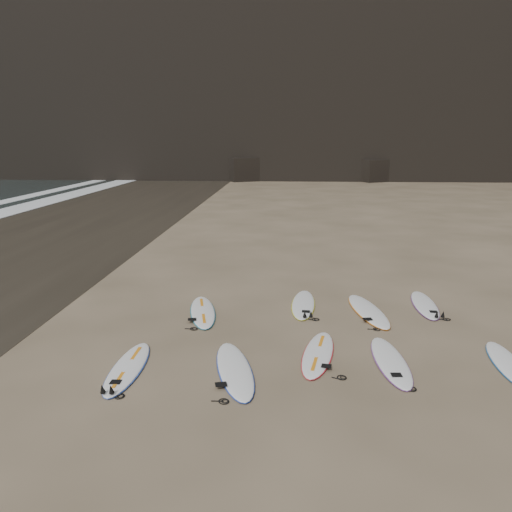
# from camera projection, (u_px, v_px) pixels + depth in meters

# --- Properties ---
(ground) EXTENTS (240.00, 240.00, 0.00)m
(ground) POSITION_uv_depth(u_px,v_px,m) (329.00, 356.00, 10.66)
(ground) COLOR #897559
(ground) RESTS_ON ground
(wet_sand) EXTENTS (12.00, 200.00, 0.01)m
(wet_sand) POSITION_uv_depth(u_px,v_px,m) (2.00, 248.00, 21.16)
(wet_sand) COLOR #383026
(wet_sand) RESTS_ON ground
(surfboard_0) EXTENTS (0.63, 2.48, 0.09)m
(surfboard_0) POSITION_uv_depth(u_px,v_px,m) (128.00, 367.00, 10.05)
(surfboard_0) COLOR white
(surfboard_0) RESTS_ON ground
(surfboard_1) EXTENTS (1.26, 2.74, 0.10)m
(surfboard_1) POSITION_uv_depth(u_px,v_px,m) (235.00, 369.00, 9.97)
(surfboard_1) COLOR white
(surfboard_1) RESTS_ON ground
(surfboard_2) EXTENTS (1.03, 2.54, 0.09)m
(surfboard_2) POSITION_uv_depth(u_px,v_px,m) (318.00, 353.00, 10.71)
(surfboard_2) COLOR white
(surfboard_2) RESTS_ON ground
(surfboard_3) EXTENTS (0.71, 2.54, 0.09)m
(surfboard_3) POSITION_uv_depth(u_px,v_px,m) (391.00, 361.00, 10.34)
(surfboard_3) COLOR white
(surfboard_3) RESTS_ON ground
(surfboard_4) EXTENTS (0.74, 2.32, 0.08)m
(surfboard_4) POSITION_uv_depth(u_px,v_px,m) (508.00, 363.00, 10.24)
(surfboard_4) COLOR white
(surfboard_4) RESTS_ON ground
(surfboard_5) EXTENTS (1.15, 2.67, 0.09)m
(surfboard_5) POSITION_uv_depth(u_px,v_px,m) (203.00, 311.00, 13.29)
(surfboard_5) COLOR white
(surfboard_5) RESTS_ON ground
(surfboard_6) EXTENTS (0.78, 2.58, 0.09)m
(surfboard_6) POSITION_uv_depth(u_px,v_px,m) (303.00, 304.00, 13.88)
(surfboard_6) COLOR white
(surfboard_6) RESTS_ON ground
(surfboard_7) EXTENTS (1.12, 2.84, 0.10)m
(surfboard_7) POSITION_uv_depth(u_px,v_px,m) (368.00, 310.00, 13.35)
(surfboard_7) COLOR white
(surfboard_7) RESTS_ON ground
(surfboard_8) EXTENTS (0.76, 2.51, 0.09)m
(surfboard_8) POSITION_uv_depth(u_px,v_px,m) (425.00, 304.00, 13.85)
(surfboard_8) COLOR white
(surfboard_8) RESTS_ON ground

